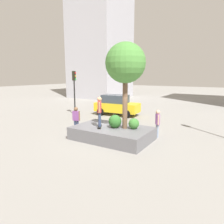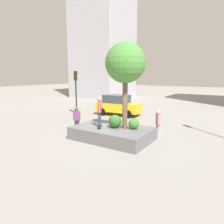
% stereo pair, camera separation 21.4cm
% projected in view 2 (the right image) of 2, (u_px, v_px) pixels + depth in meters
% --- Properties ---
extents(ground_plane, '(120.00, 120.00, 0.00)m').
position_uv_depth(ground_plane, '(111.00, 137.00, 12.21)').
color(ground_plane, gray).
extents(planter_ledge, '(4.43, 2.79, 0.71)m').
position_uv_depth(planter_ledge, '(112.00, 133.00, 11.80)').
color(planter_ledge, slate).
rests_on(planter_ledge, ground).
extents(plaza_tree, '(2.19, 2.19, 4.71)m').
position_uv_depth(plaza_tree, '(125.00, 64.00, 10.87)').
color(plaza_tree, brown).
rests_on(plaza_tree, planter_ledge).
extents(boxwood_shrub, '(0.74, 0.74, 0.74)m').
position_uv_depth(boxwood_shrub, '(115.00, 121.00, 11.59)').
color(boxwood_shrub, '#2D6628').
rests_on(boxwood_shrub, planter_ledge).
extents(hedge_clump, '(0.60, 0.60, 0.60)m').
position_uv_depth(hedge_clump, '(134.00, 124.00, 11.34)').
color(hedge_clump, '#3D7A33').
rests_on(hedge_clump, planter_ledge).
extents(skateboard, '(0.59, 0.80, 0.07)m').
position_uv_depth(skateboard, '(100.00, 126.00, 11.71)').
color(skateboard, black).
rests_on(skateboard, planter_ledge).
extents(skateboarder, '(0.40, 0.50, 1.70)m').
position_uv_depth(skateboarder, '(100.00, 109.00, 11.53)').
color(skateboarder, navy).
rests_on(skateboarder, skateboard).
extents(taxi_cab, '(4.21, 2.22, 1.89)m').
position_uv_depth(taxi_cab, '(118.00, 105.00, 18.88)').
color(taxi_cab, gold).
rests_on(taxi_cab, ground).
extents(traffic_light_median, '(0.37, 0.34, 4.06)m').
position_uv_depth(traffic_light_median, '(76.00, 85.00, 18.68)').
color(traffic_light_median, black).
rests_on(traffic_light_median, ground).
extents(pedestrian_crossing, '(0.39, 0.50, 1.66)m').
position_uv_depth(pedestrian_crossing, '(158.00, 122.00, 12.06)').
color(pedestrian_crossing, '#8C9EB7').
rests_on(pedestrian_crossing, ground).
extents(bystander_watching, '(0.57, 0.26, 1.68)m').
position_uv_depth(bystander_watching, '(77.00, 118.00, 13.12)').
color(bystander_watching, navy).
rests_on(bystander_watching, ground).
extents(office_tower_glass, '(8.07, 8.63, 28.96)m').
position_uv_depth(office_tower_glass, '(103.00, 8.00, 32.90)').
color(office_tower_glass, '#B2B2BC').
rests_on(office_tower_glass, ground).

